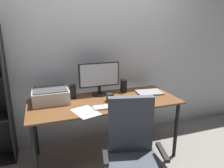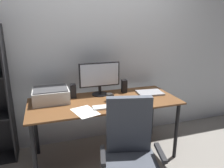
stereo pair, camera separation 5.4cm
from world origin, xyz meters
name	(u,v)px [view 1 (the left image)]	position (x,y,z in m)	size (l,w,h in m)	color
ground_plane	(105,155)	(0.00, 0.00, 0.00)	(12.00, 12.00, 0.00)	gray
back_wall	(92,48)	(0.00, 0.53, 1.30)	(6.40, 0.10, 2.60)	silver
desk	(105,107)	(0.00, 0.00, 0.66)	(1.74, 0.73, 0.74)	brown
monitor	(99,77)	(0.00, 0.22, 0.98)	(0.51, 0.20, 0.41)	black
keyboard	(107,107)	(-0.05, -0.21, 0.75)	(0.29, 0.11, 0.02)	silver
mouse	(126,104)	(0.18, -0.21, 0.76)	(0.06, 0.10, 0.03)	black
coffee_mug	(110,97)	(0.05, -0.03, 0.79)	(0.09, 0.07, 0.09)	black
laptop	(149,92)	(0.62, 0.06, 0.75)	(0.32, 0.23, 0.02)	#99999E
speaker_left	(73,91)	(-0.34, 0.21, 0.82)	(0.06, 0.07, 0.17)	black
speaker_right	(124,86)	(0.33, 0.21, 0.82)	(0.06, 0.07, 0.17)	black
printer	(51,95)	(-0.60, 0.16, 0.82)	(0.40, 0.34, 0.16)	silver
paper_sheet	(86,112)	(-0.28, -0.25, 0.74)	(0.21, 0.30, 0.00)	white
office_chair	(133,162)	(0.00, -0.80, 0.46)	(0.57, 0.56, 1.01)	#232326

